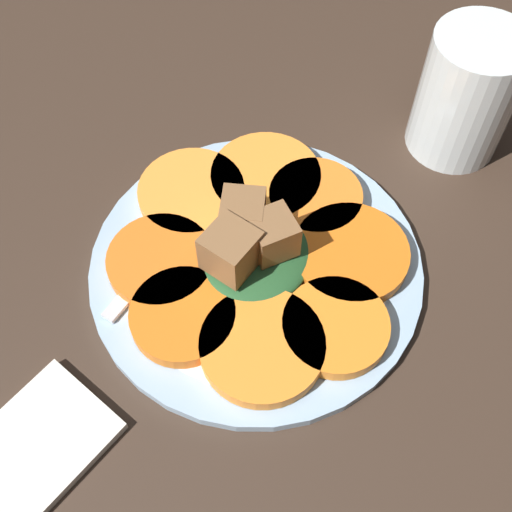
# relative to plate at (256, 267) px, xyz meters

# --- Properties ---
(table_slab) EXTENTS (1.20, 1.20, 0.02)m
(table_slab) POSITION_rel_plate_xyz_m (0.00, 0.00, -0.02)
(table_slab) COLOR #38281E
(table_slab) RESTS_ON ground
(plate) EXTENTS (0.26, 0.26, 0.01)m
(plate) POSITION_rel_plate_xyz_m (0.00, 0.00, 0.00)
(plate) COLOR #99B7D1
(plate) RESTS_ON table_slab
(carrot_slice_0) EXTENTS (0.09, 0.09, 0.01)m
(carrot_slice_0) POSITION_rel_plate_xyz_m (0.05, 0.05, 0.01)
(carrot_slice_0) COLOR orange
(carrot_slice_0) RESTS_ON plate
(carrot_slice_1) EXTENTS (0.08, 0.08, 0.01)m
(carrot_slice_1) POSITION_rel_plate_xyz_m (0.01, 0.08, 0.01)
(carrot_slice_1) COLOR orange
(carrot_slice_1) RESTS_ON plate
(carrot_slice_2) EXTENTS (0.09, 0.09, 0.01)m
(carrot_slice_2) POSITION_rel_plate_xyz_m (-0.05, 0.05, 0.01)
(carrot_slice_2) COLOR orange
(carrot_slice_2) RESTS_ON plate
(carrot_slice_3) EXTENTS (0.08, 0.08, 0.01)m
(carrot_slice_3) POSITION_rel_plate_xyz_m (-0.08, -0.00, 0.01)
(carrot_slice_3) COLOR orange
(carrot_slice_3) RESTS_ON plate
(carrot_slice_4) EXTENTS (0.09, 0.09, 0.01)m
(carrot_slice_4) POSITION_rel_plate_xyz_m (-0.07, -0.05, 0.01)
(carrot_slice_4) COLOR orange
(carrot_slice_4) RESTS_ON plate
(carrot_slice_5) EXTENTS (0.09, 0.09, 0.01)m
(carrot_slice_5) POSITION_rel_plate_xyz_m (-0.02, -0.08, 0.01)
(carrot_slice_5) COLOR orange
(carrot_slice_5) RESTS_ON plate
(carrot_slice_6) EXTENTS (0.08, 0.08, 0.01)m
(carrot_slice_6) POSITION_rel_plate_xyz_m (0.05, -0.06, 0.01)
(carrot_slice_6) COLOR orange
(carrot_slice_6) RESTS_ON plate
(carrot_slice_7) EXTENTS (0.08, 0.08, 0.01)m
(carrot_slice_7) POSITION_rel_plate_xyz_m (0.07, -0.01, 0.01)
(carrot_slice_7) COLOR orange
(carrot_slice_7) RESTS_ON plate
(center_pile) EXTENTS (0.09, 0.09, 0.05)m
(center_pile) POSITION_rel_plate_xyz_m (0.00, -0.00, 0.03)
(center_pile) COLOR #235128
(center_pile) RESTS_ON plate
(fork) EXTENTS (0.19, 0.04, 0.00)m
(fork) POSITION_rel_plate_xyz_m (0.01, -0.06, 0.01)
(fork) COLOR silver
(fork) RESTS_ON plate
(water_glass) EXTENTS (0.08, 0.08, 0.11)m
(water_glass) POSITION_rel_plate_xyz_m (-0.22, 0.05, 0.05)
(water_glass) COLOR silver
(water_glass) RESTS_ON table_slab
(napkin) EXTENTS (0.13, 0.08, 0.01)m
(napkin) POSITION_rel_plate_xyz_m (0.22, -0.02, -0.00)
(napkin) COLOR silver
(napkin) RESTS_ON table_slab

